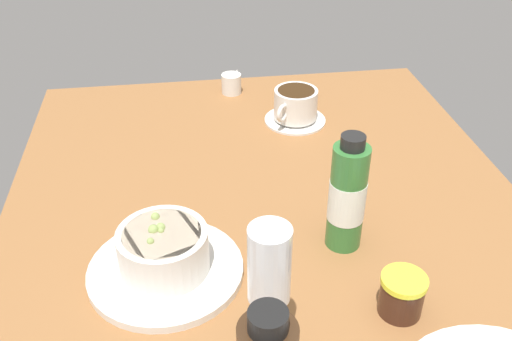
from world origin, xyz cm
name	(u,v)px	position (x,y,z in cm)	size (l,w,h in cm)	color
ground_plane	(273,234)	(0.00, 0.00, -1.50)	(110.00, 84.00, 3.00)	brown
porridge_bowl	(164,256)	(8.04, -16.34, 3.30)	(21.36, 21.36, 8.10)	silver
coffee_cup	(295,106)	(-32.59, 9.94, 3.35)	(12.29, 12.29, 6.83)	silver
creamer_jug	(232,83)	(-47.59, -1.23, 2.24)	(4.97, 4.58, 4.93)	silver
wine_glass	(269,273)	(22.48, -4.42, 12.16)	(6.49, 6.49, 18.14)	white
jam_jar	(402,295)	(19.11, 13.11, 2.88)	(5.82, 5.82, 5.69)	#3F2317
sauce_bottle_green	(347,197)	(5.08, 9.50, 8.36)	(5.27, 5.27, 18.13)	#337233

